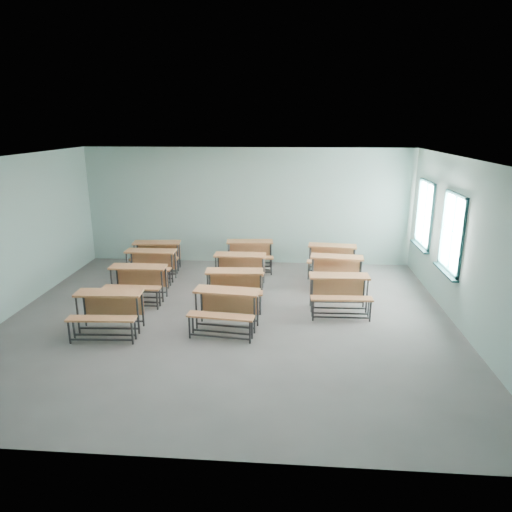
# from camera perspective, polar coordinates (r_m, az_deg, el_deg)

# --- Properties ---
(room) EXTENTS (9.04, 8.04, 3.24)m
(room) POSITION_cam_1_polar(r_m,az_deg,el_deg) (8.84, -3.04, 1.65)
(room) COLOR slate
(room) RESTS_ON ground
(desk_unit_r0c0) EXTENTS (1.28, 0.90, 0.77)m
(desk_unit_r0c0) POSITION_cam_1_polar(r_m,az_deg,el_deg) (9.03, -18.01, -6.05)
(desk_unit_r0c0) COLOR #C07645
(desk_unit_r0c0) RESTS_ON ground
(desk_unit_r0c1) EXTENTS (1.32, 0.96, 0.77)m
(desk_unit_r0c1) POSITION_cam_1_polar(r_m,az_deg,el_deg) (8.72, -3.82, -6.06)
(desk_unit_r0c1) COLOR #C07645
(desk_unit_r0c1) RESTS_ON ground
(desk_unit_r1c0) EXTENTS (1.24, 0.83, 0.77)m
(desk_unit_r1c0) POSITION_cam_1_polar(r_m,az_deg,el_deg) (10.43, -14.62, -2.74)
(desk_unit_r1c0) COLOR #C07645
(desk_unit_r1c0) RESTS_ON ground
(desk_unit_r1c1) EXTENTS (1.28, 0.89, 0.77)m
(desk_unit_r1c1) POSITION_cam_1_polar(r_m,az_deg,el_deg) (9.82, -2.74, -3.41)
(desk_unit_r1c1) COLOR #C07645
(desk_unit_r1c1) RESTS_ON ground
(desk_unit_r1c2) EXTENTS (1.26, 0.87, 0.77)m
(desk_unit_r1c2) POSITION_cam_1_polar(r_m,az_deg,el_deg) (9.67, 10.38, -4.00)
(desk_unit_r1c2) COLOR #C07645
(desk_unit_r1c2) RESTS_ON ground
(desk_unit_r2c0) EXTENTS (1.24, 0.84, 0.77)m
(desk_unit_r2c0) POSITION_cam_1_polar(r_m,az_deg,el_deg) (11.63, -13.12, -0.65)
(desk_unit_r2c0) COLOR #C07645
(desk_unit_r2c0) RESTS_ON ground
(desk_unit_r2c1) EXTENTS (1.26, 0.86, 0.77)m
(desk_unit_r2c1) POSITION_cam_1_polar(r_m,az_deg,el_deg) (11.00, -2.08, -1.20)
(desk_unit_r2c1) COLOR #C07645
(desk_unit_r2c1) RESTS_ON ground
(desk_unit_r2c2) EXTENTS (1.31, 0.95, 0.77)m
(desk_unit_r2c2) POSITION_cam_1_polar(r_m,az_deg,el_deg) (11.01, 10.02, -1.44)
(desk_unit_r2c2) COLOR #C07645
(desk_unit_r2c2) RESTS_ON ground
(desk_unit_r3c0) EXTENTS (1.31, 0.94, 0.77)m
(desk_unit_r3c0) POSITION_cam_1_polar(r_m,az_deg,el_deg) (12.42, -12.33, 0.49)
(desk_unit_r3c0) COLOR #C07645
(desk_unit_r3c0) RESTS_ON ground
(desk_unit_r3c1) EXTENTS (1.30, 0.93, 0.77)m
(desk_unit_r3c1) POSITION_cam_1_polar(r_m,az_deg,el_deg) (12.24, -0.79, 0.63)
(desk_unit_r3c1) COLOR #C07645
(desk_unit_r3c1) RESTS_ON ground
(desk_unit_r3c2) EXTENTS (1.31, 0.95, 0.77)m
(desk_unit_r3c2) POSITION_cam_1_polar(r_m,az_deg,el_deg) (11.98, 9.47, 0.06)
(desk_unit_r3c2) COLOR #C07645
(desk_unit_r3c2) RESTS_ON ground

